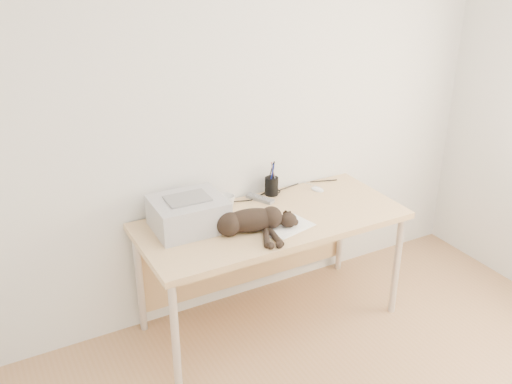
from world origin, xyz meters
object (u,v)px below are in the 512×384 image
mug (226,203)px  cat (249,222)px  pen_cup (272,186)px  printer (188,213)px  desk (265,232)px  mouse (317,188)px

mug → cat: bearing=-91.7°
mug → pen_cup: bearing=10.8°
printer → pen_cup: size_ratio=1.85×
desk → pen_cup: 0.33m
printer → mug: 0.31m
cat → mug: (0.01, 0.31, -0.01)m
pen_cup → mouse: pen_cup is taller
printer → mug: size_ratio=3.89×
mug → pen_cup: pen_cup is taller
cat → mug: 0.31m
desk → pen_cup: bearing=51.5°
desk → cat: 0.33m
desk → printer: size_ratio=3.92×
pen_cup → mouse: (0.30, -0.09, -0.05)m
pen_cup → mouse: 0.31m
mug → mouse: mug is taller
cat → pen_cup: size_ratio=2.77×
cat → mouse: (0.66, 0.29, -0.05)m
printer → mouse: printer is taller
printer → pen_cup: (0.64, 0.17, -0.03)m
cat → pen_cup: (0.36, 0.38, -0.00)m
mug → mouse: bearing=-1.6°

